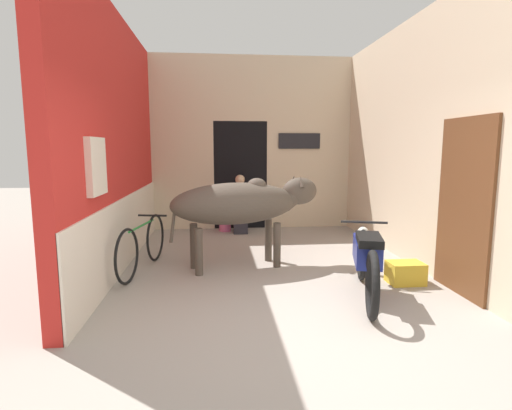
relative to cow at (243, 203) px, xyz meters
name	(u,v)px	position (x,y,z in m)	size (l,w,h in m)	color
ground_plane	(302,336)	(0.39, -2.27, -0.95)	(30.00, 30.00, 0.00)	#9E9389
wall_left_shopfront	(116,146)	(-1.83, 0.30, 0.83)	(0.25, 5.15, 3.67)	red
wall_back_with_doorway	(247,156)	(0.29, 3.15, 0.61)	(4.27, 0.93, 3.67)	beige
wall_right_with_door	(411,144)	(2.62, 0.26, 0.86)	(0.22, 5.15, 3.67)	beige
cow	(243,203)	(0.00, 0.00, 0.00)	(2.29, 1.07, 1.34)	#4C4238
motorcycle_near	(367,258)	(1.35, -1.34, -0.48)	(0.73, 1.93, 0.82)	black
bicycle	(143,245)	(-1.44, -0.06, -0.57)	(0.49, 1.79, 0.74)	black
shopkeeper_seated	(240,203)	(0.10, 2.41, -0.33)	(0.40, 0.33, 1.20)	#282833
plastic_stool	(225,221)	(-0.22, 2.60, -0.73)	(0.35, 0.35, 0.40)	#DB6093
crate	(405,273)	(2.04, -0.95, -0.81)	(0.44, 0.32, 0.28)	gold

